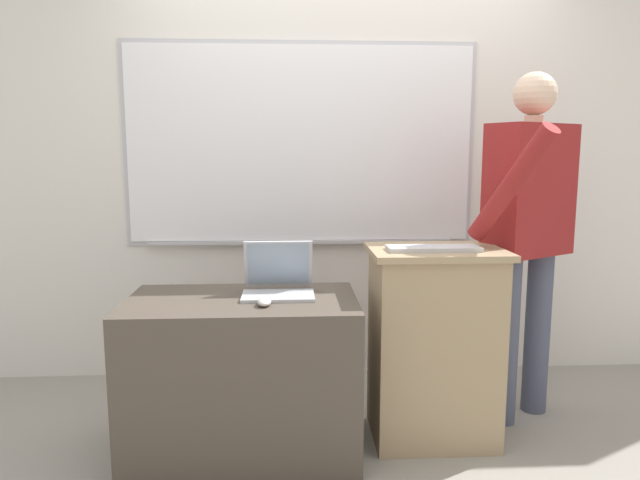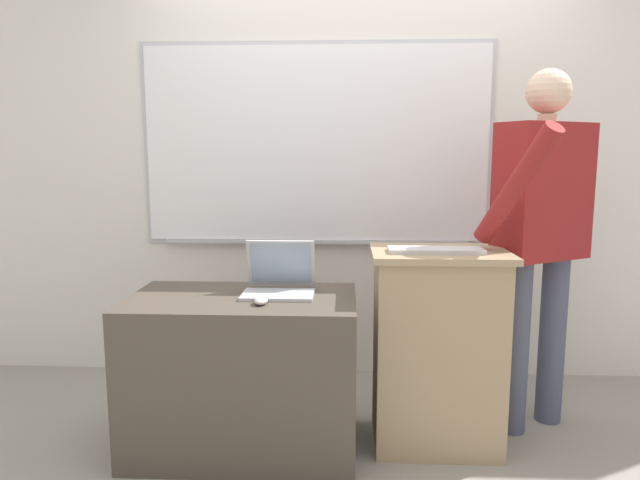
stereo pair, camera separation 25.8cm
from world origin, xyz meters
The scene contains 7 objects.
back_wall centered at (-0.01, 1.29, 1.42)m, with size 6.40×0.17×2.85m.
lectern_podium centered at (0.35, 0.36, 0.47)m, with size 0.63×0.46×0.94m.
side_desk centered at (-0.55, 0.28, 0.36)m, with size 1.04×0.61×0.73m.
person_presenter centered at (0.87, 0.54, 1.04)m, with size 0.63×0.74×1.77m.
laptop centered at (-0.39, 0.36, 0.80)m, with size 0.33×0.28×0.24m.
wireless_keyboard centered at (0.33, 0.30, 0.95)m, with size 0.42×0.14×0.02m.
computer_mouse_by_laptop centered at (-0.44, 0.15, 0.74)m, with size 0.06×0.10×0.03m.
Camera 2 is at (-0.08, -2.24, 1.37)m, focal length 32.00 mm.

